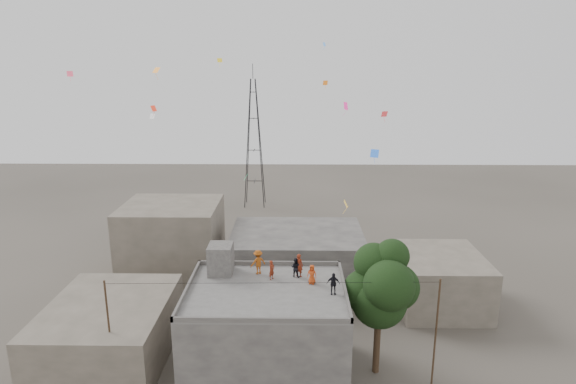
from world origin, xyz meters
name	(u,v)px	position (x,y,z in m)	size (l,w,h in m)	color
ground	(267,375)	(0.00, 0.00, 0.00)	(140.00, 140.00, 0.00)	#433E37
main_building	(267,334)	(0.00, 0.00, 3.05)	(10.00, 8.00, 6.10)	#464341
parapet	(266,288)	(0.00, 0.00, 6.25)	(10.00, 8.00, 0.30)	#464341
stair_head_box	(221,259)	(-3.20, 2.60, 7.10)	(1.60, 1.80, 2.00)	#464341
neighbor_west	(110,330)	(-11.00, 2.00, 2.00)	(8.00, 10.00, 4.00)	#5C5548
neighbor_north	(297,258)	(2.00, 14.00, 2.50)	(12.00, 9.00, 5.00)	#464341
neighbor_northwest	(173,239)	(-10.00, 16.00, 3.50)	(9.00, 8.00, 7.00)	#5C5548
neighbor_east	(439,280)	(14.00, 10.00, 2.20)	(7.00, 8.00, 4.40)	#5C5548
tree	(382,287)	(7.37, 0.60, 6.10)	(4.90, 4.60, 9.10)	black
utility_line	(273,333)	(0.50, -1.25, 3.83)	(20.12, 0.62, 7.40)	black
transmission_tower	(254,143)	(-4.00, 40.00, 9.07)	(2.97, 2.97, 20.01)	black
person_red_adult	(299,265)	(2.07, 2.10, 6.90)	(0.58, 0.38, 1.59)	maroon
person_orange_child	(312,274)	(2.90, 0.98, 6.75)	(0.63, 0.41, 1.29)	#C64216
person_dark_child	(295,267)	(1.85, 2.04, 6.76)	(0.64, 0.50, 1.31)	black
person_dark_adult	(333,284)	(4.15, -0.46, 6.80)	(0.82, 0.34, 1.39)	black
person_orange_adult	(258,262)	(-0.67, 2.48, 6.94)	(1.09, 0.62, 1.68)	#9D4811
person_red_child	(272,270)	(0.29, 1.61, 6.76)	(0.48, 0.31, 1.31)	maroon
kites	(271,114)	(0.10, 7.04, 16.36)	(20.34, 19.13, 10.78)	red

